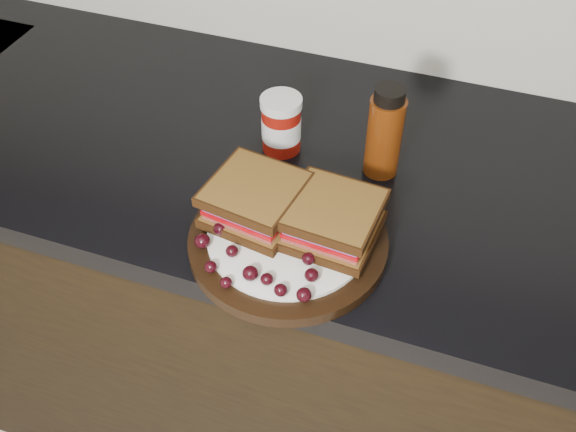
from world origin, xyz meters
name	(u,v)px	position (x,y,z in m)	size (l,w,h in m)	color
base_cabinets	(362,340)	(0.00, 1.70, 0.43)	(3.96, 0.58, 0.86)	black
countertop	(385,183)	(0.00, 1.70, 0.88)	(3.98, 0.60, 0.04)	black
plate	(288,241)	(-0.10, 1.50, 0.91)	(0.28, 0.28, 0.02)	black
sandwich_left	(255,200)	(-0.15, 1.53, 0.95)	(0.12, 0.12, 0.06)	brown
sandwich_right	(333,220)	(-0.04, 1.53, 0.95)	(0.12, 0.12, 0.06)	brown
grape_0	(202,241)	(-0.20, 1.44, 0.93)	(0.02, 0.02, 0.02)	black
grape_1	(232,251)	(-0.15, 1.44, 0.93)	(0.02, 0.02, 0.02)	black
grape_2	(211,267)	(-0.17, 1.41, 0.93)	(0.02, 0.02, 0.02)	black
grape_3	(226,283)	(-0.14, 1.39, 0.93)	(0.02, 0.02, 0.01)	black
grape_4	(250,273)	(-0.12, 1.41, 0.93)	(0.02, 0.02, 0.02)	black
grape_5	(267,279)	(-0.09, 1.41, 0.93)	(0.02, 0.02, 0.02)	black
grape_6	(281,290)	(-0.07, 1.40, 0.93)	(0.02, 0.02, 0.02)	black
grape_7	(304,295)	(-0.04, 1.40, 0.93)	(0.02, 0.02, 0.02)	black
grape_8	(312,275)	(-0.04, 1.44, 0.93)	(0.02, 0.02, 0.02)	black
grape_9	(309,259)	(-0.05, 1.46, 0.93)	(0.02, 0.02, 0.02)	black
grape_10	(347,264)	(0.00, 1.47, 0.93)	(0.02, 0.02, 0.02)	black
grape_11	(345,246)	(-0.01, 1.50, 0.93)	(0.02, 0.02, 0.02)	black
grape_12	(350,236)	(-0.01, 1.52, 0.93)	(0.02, 0.02, 0.02)	black
grape_13	(351,224)	(-0.02, 1.54, 0.93)	(0.02, 0.02, 0.02)	black
grape_14	(280,192)	(-0.13, 1.57, 0.93)	(0.02, 0.02, 0.02)	black
grape_15	(270,206)	(-0.14, 1.54, 0.93)	(0.02, 0.02, 0.02)	black
grape_16	(247,211)	(-0.16, 1.52, 0.93)	(0.02, 0.02, 0.01)	black
grape_17	(238,211)	(-0.18, 1.51, 0.93)	(0.02, 0.02, 0.02)	black
grape_18	(220,228)	(-0.19, 1.47, 0.93)	(0.02, 0.02, 0.02)	black
grape_19	(269,200)	(-0.14, 1.55, 0.93)	(0.02, 0.02, 0.02)	black
grape_20	(254,218)	(-0.15, 1.51, 0.93)	(0.02, 0.02, 0.02)	black
grape_21	(245,222)	(-0.16, 1.50, 0.93)	(0.02, 0.02, 0.02)	black
condiment_jar	(281,124)	(-0.18, 1.71, 0.95)	(0.07, 0.07, 0.10)	maroon
oil_bottle	(385,131)	(-0.01, 1.71, 0.98)	(0.06, 0.06, 0.15)	#522108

